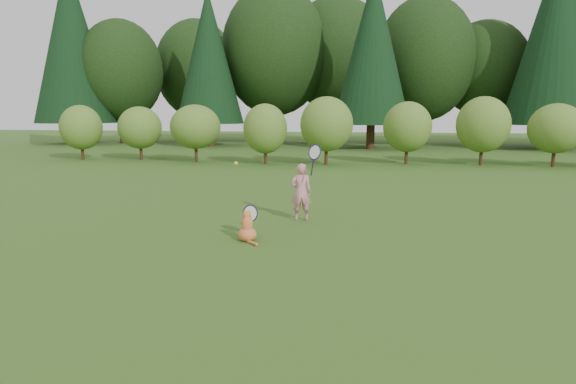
# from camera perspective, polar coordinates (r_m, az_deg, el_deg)

# --- Properties ---
(ground) EXTENTS (100.00, 100.00, 0.00)m
(ground) POSITION_cam_1_polar(r_m,az_deg,el_deg) (8.32, -2.39, -5.60)
(ground) COLOR #335217
(ground) RESTS_ON ground
(shrub_row) EXTENTS (28.00, 3.00, 2.80)m
(shrub_row) POSITION_cam_1_polar(r_m,az_deg,el_deg) (20.92, 5.72, 7.19)
(shrub_row) COLOR #587424
(shrub_row) RESTS_ON ground
(woodland_backdrop) EXTENTS (48.00, 10.00, 15.00)m
(woodland_backdrop) POSITION_cam_1_polar(r_m,az_deg,el_deg) (31.35, 7.61, 19.02)
(woodland_backdrop) COLOR black
(woodland_backdrop) RESTS_ON ground
(child) EXTENTS (0.69, 0.48, 1.72)m
(child) POSITION_cam_1_polar(r_m,az_deg,el_deg) (9.66, 1.62, 0.17)
(child) COLOR #D27D8F
(child) RESTS_ON ground
(cat) EXTENTS (0.51, 0.74, 0.73)m
(cat) POSITION_cam_1_polar(r_m,az_deg,el_deg) (8.19, -4.84, -3.88)
(cat) COLOR #C55F26
(cat) RESTS_ON ground
(tennis_ball) EXTENTS (0.08, 0.08, 0.08)m
(tennis_ball) POSITION_cam_1_polar(r_m,az_deg,el_deg) (10.30, -6.18, 3.41)
(tennis_ball) COLOR #C2E71B
(tennis_ball) RESTS_ON ground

